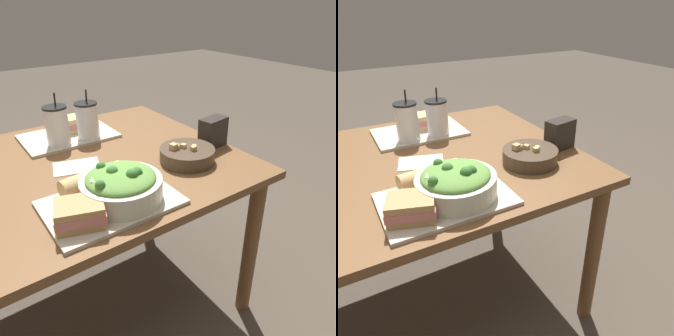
# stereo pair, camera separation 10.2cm
# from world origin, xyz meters

# --- Properties ---
(ground_plane) EXTENTS (12.00, 12.00, 0.00)m
(ground_plane) POSITION_xyz_m (0.00, 0.00, 0.00)
(ground_plane) COLOR #4C4238
(dining_table) EXTENTS (1.30, 0.97, 0.71)m
(dining_table) POSITION_xyz_m (0.00, 0.00, 0.62)
(dining_table) COLOR brown
(dining_table) RESTS_ON ground_plane
(tray_near) EXTENTS (0.39, 0.27, 0.01)m
(tray_near) POSITION_xyz_m (0.04, -0.31, 0.72)
(tray_near) COLOR #BCB29E
(tray_near) RESTS_ON dining_table
(tray_far) EXTENTS (0.39, 0.27, 0.01)m
(tray_far) POSITION_xyz_m (0.13, 0.27, 0.72)
(tray_far) COLOR #BCB29E
(tray_far) RESTS_ON dining_table
(salad_bowl) EXTENTS (0.24, 0.24, 0.11)m
(salad_bowl) POSITION_xyz_m (0.08, -0.32, 0.77)
(salad_bowl) COLOR beige
(salad_bowl) RESTS_ON tray_near
(soup_bowl) EXTENTS (0.21, 0.21, 0.07)m
(soup_bowl) POSITION_xyz_m (0.41, -0.22, 0.74)
(soup_bowl) COLOR #473828
(soup_bowl) RESTS_ON dining_table
(sandwich_near) EXTENTS (0.16, 0.14, 0.06)m
(sandwich_near) POSITION_xyz_m (-0.07, -0.36, 0.75)
(sandwich_near) COLOR tan
(sandwich_near) RESTS_ON tray_near
(baguette_near) EXTENTS (0.17, 0.08, 0.06)m
(baguette_near) POSITION_xyz_m (0.01, -0.21, 0.75)
(baguette_near) COLOR tan
(baguette_near) RESTS_ON tray_near
(sandwich_far) EXTENTS (0.14, 0.11, 0.06)m
(sandwich_far) POSITION_xyz_m (0.19, 0.31, 0.75)
(sandwich_far) COLOR tan
(sandwich_far) RESTS_ON tray_far
(drink_cup_dark) EXTENTS (0.09, 0.09, 0.21)m
(drink_cup_dark) POSITION_xyz_m (0.07, 0.19, 0.80)
(drink_cup_dark) COLOR silver
(drink_cup_dark) RESTS_ON tray_far
(drink_cup_red) EXTENTS (0.09, 0.09, 0.21)m
(drink_cup_red) POSITION_xyz_m (0.20, 0.19, 0.79)
(drink_cup_red) COLOR silver
(drink_cup_red) RESTS_ON tray_far
(chip_bag) EXTENTS (0.12, 0.08, 0.12)m
(chip_bag) POSITION_xyz_m (0.58, -0.17, 0.77)
(chip_bag) COLOR #28231E
(chip_bag) RESTS_ON dining_table
(napkin_folded) EXTENTS (0.19, 0.16, 0.00)m
(napkin_folded) POSITION_xyz_m (0.05, -0.02, 0.71)
(napkin_folded) COLOR silver
(napkin_folded) RESTS_ON dining_table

